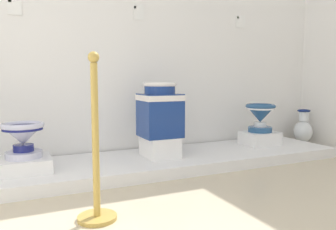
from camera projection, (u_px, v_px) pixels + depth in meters
wall_back at (143, 9)px, 3.41m from camera, size 4.54×0.06×3.02m
display_platform at (163, 161)px, 3.14m from camera, size 3.56×0.85×0.10m
plinth_block_central_ornate at (24, 165)px, 2.62m from camera, size 0.39×0.36×0.11m
antique_toilet_central_ornate at (23, 136)px, 2.59m from camera, size 0.32×0.32×0.27m
plinth_block_slender_white at (160, 147)px, 3.11m from camera, size 0.29×0.34×0.19m
antique_toilet_slender_white at (160, 109)px, 3.08m from camera, size 0.35×0.34×0.49m
plinth_block_tall_cobalt at (260, 138)px, 3.67m from camera, size 0.37×0.30×0.14m
antique_toilet_tall_cobalt at (260, 115)px, 3.64m from camera, size 0.32×0.32×0.30m
info_placard_first at (14, 6)px, 2.89m from camera, size 0.11×0.01×0.14m
info_placard_second at (138, 12)px, 3.36m from camera, size 0.11×0.01×0.15m
info_placard_third at (240, 21)px, 3.88m from camera, size 0.12×0.01×0.14m
decorative_vase_corner at (303, 130)px, 4.13m from camera, size 0.22×0.22×0.44m
stanchion_post_near_left at (96, 167)px, 1.93m from camera, size 0.23×0.23×0.96m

